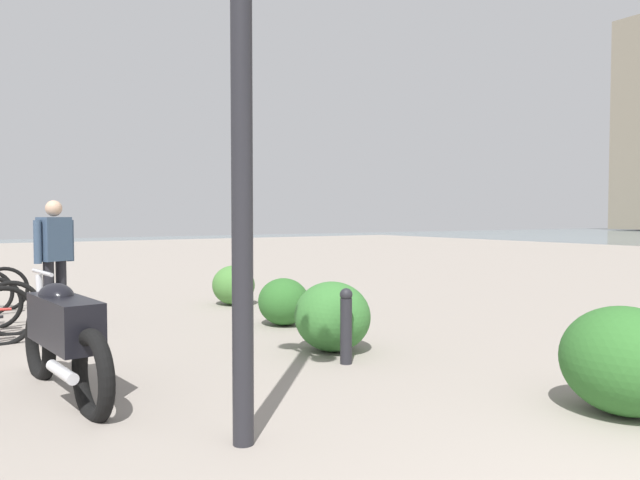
% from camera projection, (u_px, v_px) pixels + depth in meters
% --- Properties ---
extents(lamppost, '(0.98, 0.28, 4.19)m').
position_uv_depth(lamppost, '(241.00, 16.00, 3.80)').
color(lamppost, '#232328').
rests_on(lamppost, ground).
extents(motorcycle, '(2.17, 0.45, 1.06)m').
position_uv_depth(motorcycle, '(63.00, 335.00, 5.00)').
color(motorcycle, black).
rests_on(motorcycle, ground).
extents(pedestrian, '(0.41, 0.55, 1.71)m').
position_uv_depth(pedestrian, '(54.00, 253.00, 8.16)').
color(pedestrian, black).
rests_on(pedestrian, ground).
extents(bollard_near, '(0.13, 0.13, 0.77)m').
position_uv_depth(bollard_near, '(346.00, 324.00, 6.02)').
color(bollard_near, '#232328').
rests_on(bollard_near, ground).
extents(bollard_mid, '(0.13, 0.13, 0.67)m').
position_uv_depth(bollard_mid, '(340.00, 314.00, 6.94)').
color(bollard_mid, '#232328').
rests_on(bollard_mid, ground).
extents(shrub_low, '(0.76, 0.68, 0.64)m').
position_uv_depth(shrub_low, '(284.00, 302.00, 8.16)').
color(shrub_low, '#2D6628').
rests_on(shrub_low, ground).
extents(shrub_round, '(0.91, 0.82, 0.77)m').
position_uv_depth(shrub_round, '(332.00, 316.00, 6.60)').
color(shrub_round, '#387533').
rests_on(shrub_round, ground).
extents(shrub_wide, '(0.96, 0.87, 0.82)m').
position_uv_depth(shrub_wide, '(624.00, 360.00, 4.49)').
color(shrub_wide, '#2D6628').
rests_on(shrub_wide, ground).
extents(shrub_tall, '(0.78, 0.70, 0.66)m').
position_uv_depth(shrub_tall, '(233.00, 285.00, 10.03)').
color(shrub_tall, '#477F38').
rests_on(shrub_tall, ground).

